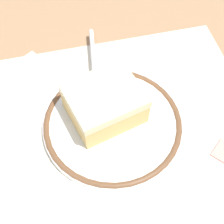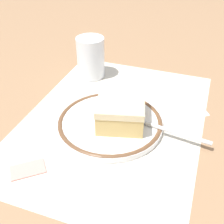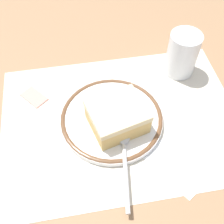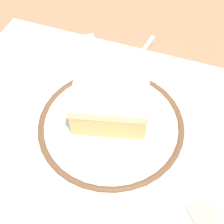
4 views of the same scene
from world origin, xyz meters
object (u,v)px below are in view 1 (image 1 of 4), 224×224
plate (112,122)px  spoon (95,79)px  cake_slice (105,103)px  napkin (16,93)px

plate → spoon: spoon is taller
plate → cake_slice: cake_slice is taller
cake_slice → spoon: bearing=-88.6°
napkin → cake_slice: bearing=149.3°
plate → napkin: (0.12, -0.08, -0.01)m
plate → napkin: bearing=-33.9°
cake_slice → napkin: bearing=-30.7°
cake_slice → napkin: 0.14m
plate → spoon: size_ratio=1.27×
cake_slice → spoon: cake_slice is taller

